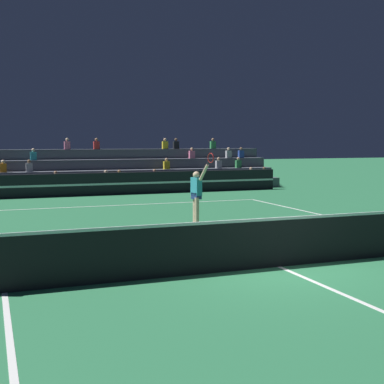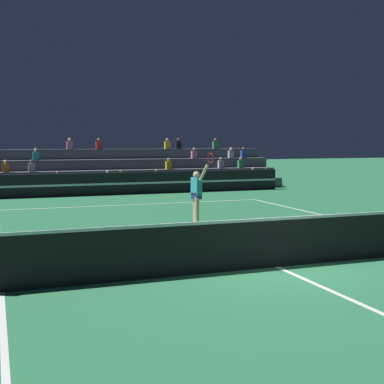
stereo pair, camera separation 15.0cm
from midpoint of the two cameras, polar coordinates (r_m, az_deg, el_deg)
ground_plane at (r=11.56m, az=9.42°, el=-7.89°), size 120.00×120.00×0.00m
court_lines at (r=11.56m, az=9.42°, el=-7.88°), size 11.10×23.90×0.01m
tennis_net at (r=11.45m, az=9.46°, el=-5.24°), size 12.00×0.10×1.10m
sponsor_banner_wall at (r=26.77m, az=-8.16°, el=0.89°), size 18.00×0.26×1.10m
bleacher_stand at (r=29.85m, az=-9.45°, el=1.88°), size 19.90×3.80×2.83m
tennis_player at (r=16.74m, az=0.77°, el=-0.28°), size 0.37×1.24×2.37m
tennis_ball at (r=12.50m, az=-13.61°, el=-6.80°), size 0.07×0.07×0.07m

